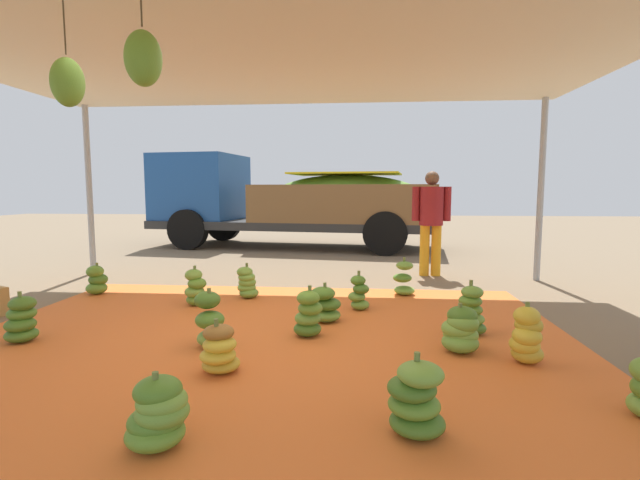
{
  "coord_description": "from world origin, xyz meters",
  "views": [
    {
      "loc": [
        0.9,
        -4.4,
        1.47
      ],
      "look_at": [
        0.35,
        2.06,
        0.77
      ],
      "focal_mm": 25.87,
      "sensor_mm": 36.0,
      "label": 1
    }
  ],
  "objects_px": {
    "banana_bunch_6": "(461,330)",
    "banana_bunch_8": "(359,294)",
    "banana_bunch_0": "(416,400)",
    "banana_bunch_9": "(210,322)",
    "banana_bunch_4": "(471,311)",
    "banana_bunch_15": "(196,289)",
    "banana_bunch_7": "(158,413)",
    "banana_bunch_11": "(247,283)",
    "banana_bunch_2": "(308,315)",
    "banana_bunch_5": "(21,321)",
    "worker_0": "(431,215)",
    "banana_bunch_3": "(527,337)",
    "banana_bunch_13": "(97,281)",
    "cargo_truck_main": "(285,200)",
    "banana_bunch_1": "(404,280)",
    "banana_bunch_12": "(325,305)",
    "banana_bunch_14": "(219,351)"
  },
  "relations": [
    {
      "from": "banana_bunch_11",
      "to": "worker_0",
      "type": "height_order",
      "value": "worker_0"
    },
    {
      "from": "banana_bunch_5",
      "to": "worker_0",
      "type": "relative_size",
      "value": 0.27
    },
    {
      "from": "banana_bunch_2",
      "to": "worker_0",
      "type": "distance_m",
      "value": 4.01
    },
    {
      "from": "banana_bunch_8",
      "to": "worker_0",
      "type": "relative_size",
      "value": 0.27
    },
    {
      "from": "banana_bunch_0",
      "to": "banana_bunch_4",
      "type": "relative_size",
      "value": 0.92
    },
    {
      "from": "banana_bunch_3",
      "to": "banana_bunch_4",
      "type": "xyz_separation_m",
      "value": [
        -0.27,
        0.8,
        -0.0
      ]
    },
    {
      "from": "banana_bunch_8",
      "to": "banana_bunch_14",
      "type": "height_order",
      "value": "banana_bunch_8"
    },
    {
      "from": "banana_bunch_9",
      "to": "cargo_truck_main",
      "type": "height_order",
      "value": "cargo_truck_main"
    },
    {
      "from": "banana_bunch_3",
      "to": "banana_bunch_8",
      "type": "distance_m",
      "value": 2.17
    },
    {
      "from": "banana_bunch_13",
      "to": "banana_bunch_5",
      "type": "bearing_deg",
      "value": -77.87
    },
    {
      "from": "banana_bunch_4",
      "to": "worker_0",
      "type": "xyz_separation_m",
      "value": [
        0.08,
        3.3,
        0.8
      ]
    },
    {
      "from": "banana_bunch_2",
      "to": "banana_bunch_13",
      "type": "xyz_separation_m",
      "value": [
        -3.18,
        1.62,
        -0.03
      ]
    },
    {
      "from": "banana_bunch_7",
      "to": "banana_bunch_1",
      "type": "bearing_deg",
      "value": 66.21
    },
    {
      "from": "banana_bunch_2",
      "to": "banana_bunch_5",
      "type": "height_order",
      "value": "banana_bunch_2"
    },
    {
      "from": "banana_bunch_9",
      "to": "banana_bunch_4",
      "type": "bearing_deg",
      "value": 13.42
    },
    {
      "from": "banana_bunch_11",
      "to": "worker_0",
      "type": "xyz_separation_m",
      "value": [
        2.73,
        1.95,
        0.83
      ]
    },
    {
      "from": "banana_bunch_2",
      "to": "banana_bunch_12",
      "type": "relative_size",
      "value": 1.12
    },
    {
      "from": "banana_bunch_6",
      "to": "banana_bunch_7",
      "type": "height_order",
      "value": "banana_bunch_6"
    },
    {
      "from": "banana_bunch_13",
      "to": "banana_bunch_15",
      "type": "relative_size",
      "value": 0.87
    },
    {
      "from": "banana_bunch_4",
      "to": "banana_bunch_12",
      "type": "distance_m",
      "value": 1.54
    },
    {
      "from": "banana_bunch_0",
      "to": "banana_bunch_9",
      "type": "bearing_deg",
      "value": 140.48
    },
    {
      "from": "banana_bunch_3",
      "to": "banana_bunch_8",
      "type": "relative_size",
      "value": 1.1
    },
    {
      "from": "banana_bunch_2",
      "to": "worker_0",
      "type": "xyz_separation_m",
      "value": [
        1.72,
        3.53,
        0.82
      ]
    },
    {
      "from": "banana_bunch_11",
      "to": "cargo_truck_main",
      "type": "height_order",
      "value": "cargo_truck_main"
    },
    {
      "from": "banana_bunch_1",
      "to": "banana_bunch_15",
      "type": "bearing_deg",
      "value": -162.66
    },
    {
      "from": "banana_bunch_5",
      "to": "banana_bunch_8",
      "type": "bearing_deg",
      "value": 24.28
    },
    {
      "from": "banana_bunch_9",
      "to": "banana_bunch_13",
      "type": "distance_m",
      "value": 3.05
    },
    {
      "from": "banana_bunch_3",
      "to": "banana_bunch_13",
      "type": "xyz_separation_m",
      "value": [
        -5.09,
        2.19,
        -0.04
      ]
    },
    {
      "from": "banana_bunch_3",
      "to": "banana_bunch_15",
      "type": "xyz_separation_m",
      "value": [
        -3.47,
        1.68,
        -0.01
      ]
    },
    {
      "from": "banana_bunch_5",
      "to": "banana_bunch_14",
      "type": "relative_size",
      "value": 1.1
    },
    {
      "from": "banana_bunch_3",
      "to": "banana_bunch_13",
      "type": "bearing_deg",
      "value": 156.69
    },
    {
      "from": "banana_bunch_5",
      "to": "cargo_truck_main",
      "type": "bearing_deg",
      "value": 80.36
    },
    {
      "from": "banana_bunch_8",
      "to": "banana_bunch_2",
      "type": "bearing_deg",
      "value": -115.13
    },
    {
      "from": "banana_bunch_7",
      "to": "banana_bunch_11",
      "type": "xyz_separation_m",
      "value": [
        -0.38,
        3.62,
        0.01
      ]
    },
    {
      "from": "banana_bunch_4",
      "to": "banana_bunch_15",
      "type": "height_order",
      "value": "banana_bunch_4"
    },
    {
      "from": "banana_bunch_0",
      "to": "banana_bunch_8",
      "type": "relative_size",
      "value": 1.05
    },
    {
      "from": "banana_bunch_6",
      "to": "banana_bunch_8",
      "type": "relative_size",
      "value": 1.01
    },
    {
      "from": "banana_bunch_4",
      "to": "banana_bunch_8",
      "type": "height_order",
      "value": "banana_bunch_4"
    },
    {
      "from": "banana_bunch_9",
      "to": "banana_bunch_14",
      "type": "relative_size",
      "value": 1.25
    },
    {
      "from": "banana_bunch_3",
      "to": "banana_bunch_5",
      "type": "height_order",
      "value": "banana_bunch_3"
    },
    {
      "from": "cargo_truck_main",
      "to": "worker_0",
      "type": "height_order",
      "value": "cargo_truck_main"
    },
    {
      "from": "banana_bunch_5",
      "to": "banana_bunch_7",
      "type": "bearing_deg",
      "value": -38.07
    },
    {
      "from": "banana_bunch_5",
      "to": "banana_bunch_13",
      "type": "xyz_separation_m",
      "value": [
        -0.43,
        2.01,
        -0.01
      ]
    },
    {
      "from": "banana_bunch_2",
      "to": "banana_bunch_9",
      "type": "distance_m",
      "value": 0.96
    },
    {
      "from": "banana_bunch_1",
      "to": "banana_bunch_6",
      "type": "relative_size",
      "value": 1.09
    },
    {
      "from": "banana_bunch_1",
      "to": "banana_bunch_11",
      "type": "height_order",
      "value": "banana_bunch_1"
    },
    {
      "from": "banana_bunch_1",
      "to": "banana_bunch_14",
      "type": "height_order",
      "value": "banana_bunch_1"
    },
    {
      "from": "banana_bunch_1",
      "to": "banana_bunch_15",
      "type": "xyz_separation_m",
      "value": [
        -2.69,
        -0.84,
        0.0
      ]
    },
    {
      "from": "banana_bunch_0",
      "to": "banana_bunch_1",
      "type": "relative_size",
      "value": 0.95
    },
    {
      "from": "cargo_truck_main",
      "to": "banana_bunch_8",
      "type": "bearing_deg",
      "value": -72.93
    }
  ]
}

